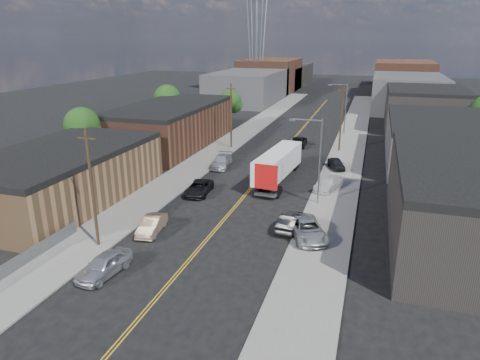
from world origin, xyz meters
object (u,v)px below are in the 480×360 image
Objects in this scene: car_right_lot_b at (328,184)px; car_right_lot_c at (336,164)px; car_ahead_truck at (298,142)px; semi_truck at (281,162)px; car_left_b at (152,225)px; car_left_d at (221,161)px; car_left_a at (104,265)px; car_right_lot_a at (307,229)px; car_right_oncoming at (291,221)px; car_left_c at (199,188)px.

car_right_lot_b reaches higher than car_right_lot_c.
car_right_lot_c reaches higher than car_ahead_truck.
semi_truck is 3.43× the size of car_left_b.
car_left_d is 15.66m from car_right_lot_b.
car_left_a is 1.02× the size of car_right_lot_b.
car_ahead_truck is (-6.48, 32.52, -0.22)m from car_right_lot_a.
car_left_b is (-7.68, -18.32, -1.50)m from semi_truck.
car_left_d is 23.24m from car_right_lot_a.
car_left_a reaches higher than car_right_oncoming.
car_ahead_truck is at bearing 68.83° from car_left_c.
car_left_a is 1.20× the size of car_right_lot_c.
car_right_lot_b is at bearing -17.01° from semi_truck.
car_right_lot_c is at bearing 39.50° from car_left_c.
car_left_d reaches higher than car_right_oncoming.
car_left_a is 7.48m from car_left_b.
car_ahead_truck is (6.72, 42.80, -0.10)m from car_left_a.
car_left_b is 12.49m from car_right_oncoming.
car_right_lot_a is 13.03m from car_right_lot_b.
car_left_b is 20.97m from car_right_lot_b.
car_left_c is at bearing -89.08° from car_left_d.
car_right_lot_a is (13.39, 2.80, 0.21)m from car_left_b.
semi_truck is 26.90m from car_left_a.
car_left_c is at bearing -138.48° from car_right_lot_b.
car_right_oncoming reaches higher than car_left_c.
car_left_a reaches higher than car_left_d.
car_left_c is 1.07× the size of car_right_lot_b.
car_right_lot_a reaches higher than car_right_oncoming.
car_left_b is at bearing -107.48° from semi_truck.
semi_truck is 14.62m from car_right_oncoming.
car_right_lot_a reaches higher than car_left_a.
car_left_c is at bearing -155.57° from car_right_lot_c.
semi_truck reaches higher than car_right_lot_b.
car_left_b is (-0.19, 7.48, -0.09)m from car_left_a.
car_right_lot_a is at bearing 3.82° from car_left_b.
car_left_a is at bearing -134.37° from car_right_lot_c.
car_left_c is 0.94× the size of car_left_d.
car_left_a reaches higher than car_right_lot_c.
car_right_lot_c is at bearing 64.73° from car_right_lot_a.
car_right_lot_c is at bearing 109.20° from car_right_lot_b.
semi_truck is at bearing -22.93° from car_left_d.
car_ahead_truck is (-6.86, 19.50, -0.12)m from car_right_lot_b.
car_right_lot_c reaches higher than car_left_c.
car_right_lot_a is (13.20, -7.64, 0.24)m from car_left_c.
semi_truck reaches higher than car_ahead_truck.
semi_truck is 2.66× the size of car_right_lot_a.
car_left_c is at bearing 80.99° from car_left_b.
semi_truck is 2.81× the size of car_left_d.
car_left_a reaches higher than car_left_c.
car_right_oncoming is 0.83× the size of car_right_lot_a.
car_right_lot_b is 0.92× the size of car_ahead_truck.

